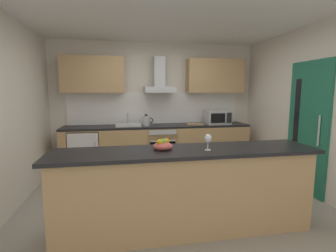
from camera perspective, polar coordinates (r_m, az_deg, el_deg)
name	(u,v)px	position (r m, az deg, el deg)	size (l,w,h in m)	color
ground	(174,202)	(3.81, 1.36, -16.94)	(5.28, 4.94, 0.02)	gray
ceiling	(175,13)	(3.60, 1.52, 24.35)	(5.28, 4.94, 0.02)	white
wall_back	(155,105)	(5.47, -2.91, 4.87)	(5.28, 0.12, 2.60)	silver
wall_right	(314,110)	(4.47, 30.33, 3.11)	(0.12, 4.94, 2.60)	silver
backsplash_tile	(156,108)	(5.40, -2.81, 4.09)	(3.64, 0.02, 0.66)	white
counter_back	(158,147)	(5.21, -2.31, -4.73)	(3.77, 0.60, 0.90)	tan
counter_island	(186,190)	(2.92, 4.03, -14.40)	(2.94, 0.64, 0.96)	tan
upper_cabinets	(156,75)	(5.24, -2.63, 11.41)	(3.72, 0.32, 0.70)	tan
side_door	(307,128)	(4.47, 29.12, -0.34)	(0.08, 0.85, 2.05)	#1E664C
oven	(161,146)	(5.19, -1.70, -4.66)	(0.60, 0.62, 0.80)	slate
refrigerator	(86,151)	(5.19, -18.24, -5.45)	(0.58, 0.60, 0.85)	white
microwave	(217,117)	(5.38, 11.18, 2.01)	(0.50, 0.38, 0.30)	#B7BABC
sink	(128,125)	(5.06, -8.99, 0.31)	(0.50, 0.40, 0.26)	silver
kettle	(146,121)	(5.03, -4.99, 1.21)	(0.29, 0.15, 0.24)	#B7BABC
range_hood	(159,81)	(5.20, -1.98, 10.09)	(0.62, 0.45, 0.72)	#B7BABC
wine_glass	(208,139)	(2.74, 9.09, -2.96)	(0.08, 0.08, 0.18)	silver
fruit_bowl	(163,145)	(2.76, -1.17, -4.44)	(0.22, 0.22, 0.13)	#B24C47
chopping_board	(195,124)	(5.24, 6.17, 0.43)	(0.34, 0.22, 0.02)	tan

